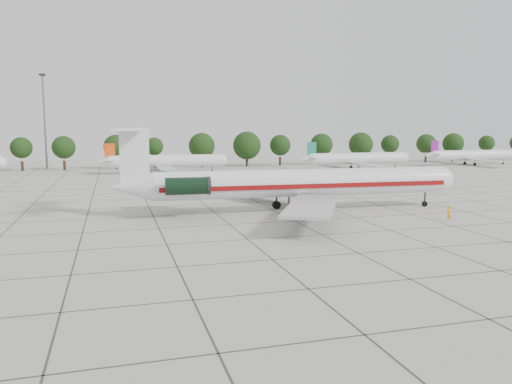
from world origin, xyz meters
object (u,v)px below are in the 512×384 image
ground_crew (449,213)px  bg_airliner_d (358,159)px  bg_airliner_c (166,161)px  bg_airliner_e (472,155)px  main_airliner (288,183)px  floodlight_mast (44,116)px

ground_crew → bg_airliner_d: (24.53, 70.35, 1.98)m
bg_airliner_c → bg_airliner_e: size_ratio=1.00×
main_airliner → ground_crew: main_airliner is taller
bg_airliner_c → bg_airliner_e: 91.03m
bg_airliner_c → bg_airliner_d: same height
floodlight_mast → main_airliner: bearing=-65.4°
main_airliner → bg_airliner_d: size_ratio=1.66×
bg_airliner_c → floodlight_mast: size_ratio=1.11×
bg_airliner_e → floodlight_mast: size_ratio=1.11×
bg_airliner_e → bg_airliner_d: bearing=-172.8°
ground_crew → bg_airliner_c: bg_airliner_c is taller
ground_crew → bg_airliner_d: bearing=-118.9°
main_airliner → bg_airliner_e: main_airliner is taller
bg_airliner_e → main_airliner: bearing=-141.8°
bg_airliner_d → ground_crew: bearing=-109.2°
main_airliner → floodlight_mast: size_ratio=1.85×
main_airliner → bg_airliner_d: (41.03, 59.18, -0.98)m
main_airliner → floodlight_mast: floodlight_mast is taller
ground_crew → bg_airliner_e: bearing=-140.5°
main_airliner → bg_airliner_e: bearing=41.0°
bg_airliner_c → bg_airliner_d: size_ratio=1.00×
ground_crew → floodlight_mast: (-55.78, 96.83, 13.36)m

